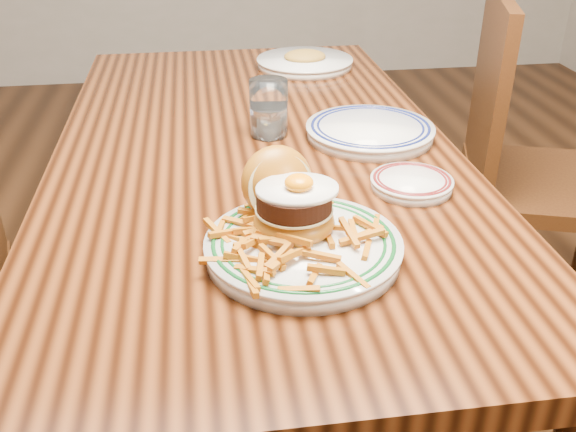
{
  "coord_description": "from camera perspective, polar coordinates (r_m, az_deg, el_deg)",
  "views": [
    {
      "loc": [
        -0.11,
        -1.29,
        1.29
      ],
      "look_at": [
        0.01,
        -0.46,
        0.82
      ],
      "focal_mm": 40.0,
      "sensor_mm": 36.0,
      "label": 1
    }
  ],
  "objects": [
    {
      "name": "side_plate",
      "position": [
        1.21,
        10.93,
        2.96
      ],
      "size": [
        0.15,
        0.16,
        0.02
      ],
      "rotation": [
        0.0,
        0.0,
        -0.18
      ],
      "color": "silver",
      "rests_on": "table"
    },
    {
      "name": "floor",
      "position": [
        1.82,
        -2.34,
        -15.87
      ],
      "size": [
        6.0,
        6.0,
        0.0
      ],
      "primitive_type": "plane",
      "color": "black",
      "rests_on": "ground"
    },
    {
      "name": "chair_right",
      "position": [
        1.95,
        20.4,
        4.26
      ],
      "size": [
        0.58,
        0.58,
        0.99
      ],
      "rotation": [
        0.0,
        0.0,
        2.83
      ],
      "color": "#43240E",
      "rests_on": "floor"
    },
    {
      "name": "table",
      "position": [
        1.44,
        -2.86,
        3.2
      ],
      "size": [
        0.85,
        1.6,
        0.75
      ],
      "color": "black",
      "rests_on": "floor"
    },
    {
      "name": "far_plate",
      "position": [
        1.95,
        1.5,
        13.55
      ],
      "size": [
        0.28,
        0.28,
        0.05
      ],
      "rotation": [
        0.0,
        0.0,
        0.31
      ],
      "color": "silver",
      "rests_on": "table"
    },
    {
      "name": "main_plate",
      "position": [
        0.99,
        0.97,
        -1.15
      ],
      "size": [
        0.3,
        0.32,
        0.15
      ],
      "rotation": [
        0.0,
        0.0,
        0.24
      ],
      "color": "silver",
      "rests_on": "table"
    },
    {
      "name": "water_glass",
      "position": [
        1.43,
        -1.72,
        9.27
      ],
      "size": [
        0.08,
        0.08,
        0.13
      ],
      "color": "white",
      "rests_on": "table"
    },
    {
      "name": "rear_plate",
      "position": [
        1.44,
        7.3,
        7.57
      ],
      "size": [
        0.28,
        0.28,
        0.03
      ],
      "rotation": [
        0.0,
        0.0,
        -0.1
      ],
      "color": "silver",
      "rests_on": "table"
    }
  ]
}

